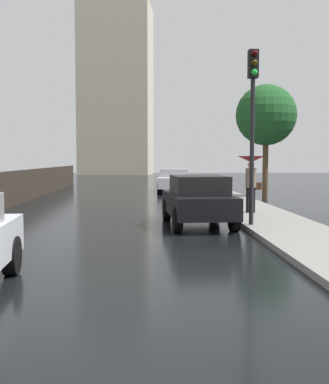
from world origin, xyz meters
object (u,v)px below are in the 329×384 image
at_px(traffic_light, 253,105).
at_px(street_tree_near, 266,115).
at_px(car_white_mid_road, 174,180).
at_px(pedestrian_with_umbrella_near, 251,169).
at_px(car_black_far_ahead, 198,200).

xyz_separation_m(traffic_light, street_tree_near, (2.85, 9.83, 0.63)).
distance_m(car_white_mid_road, street_tree_near, 7.09).
bearing_deg(street_tree_near, pedestrian_with_umbrella_near, -107.82).
bearing_deg(pedestrian_with_umbrella_near, traffic_light, 76.80).
xyz_separation_m(car_white_mid_road, pedestrian_with_umbrella_near, (1.92, -11.63, 0.88)).
xyz_separation_m(car_black_far_ahead, pedestrian_with_umbrella_near, (2.01, 2.08, 0.83)).
distance_m(car_black_far_ahead, traffic_light, 3.09).
height_order(car_black_far_ahead, traffic_light, traffic_light).
bearing_deg(pedestrian_with_umbrella_near, street_tree_near, -108.94).
distance_m(car_white_mid_road, traffic_light, 14.84).
bearing_deg(car_black_far_ahead, car_white_mid_road, 85.62).
relative_size(pedestrian_with_umbrella_near, street_tree_near, 0.35).
distance_m(car_black_far_ahead, street_tree_near, 10.46).
height_order(pedestrian_with_umbrella_near, traffic_light, traffic_light).
relative_size(pedestrian_with_umbrella_near, traffic_light, 0.40).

